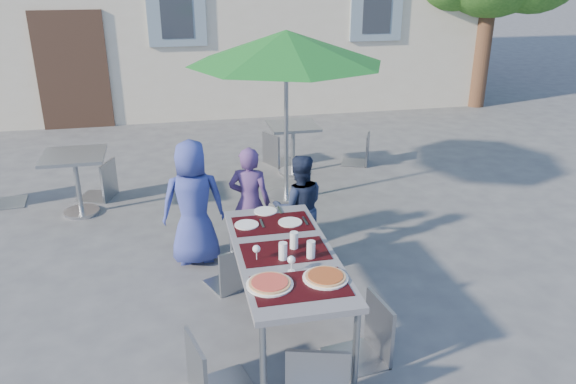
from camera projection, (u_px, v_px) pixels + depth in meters
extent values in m
plane|color=#464749|center=(225.00, 352.00, 4.60)|extent=(90.00, 90.00, 0.00)
cube|color=#38251B|center=(73.00, 71.00, 10.56)|extent=(1.30, 0.06, 2.20)
cube|color=gray|center=(176.00, 8.00, 10.54)|extent=(1.10, 0.06, 1.40)
cube|color=#262B33|center=(176.00, 8.00, 10.53)|extent=(0.60, 0.04, 1.10)
cube|color=gray|center=(377.00, 5.00, 11.33)|extent=(1.10, 0.06, 1.40)
cube|color=#262B33|center=(377.00, 5.00, 11.32)|extent=(0.60, 0.04, 1.10)
cylinder|color=#4E3221|center=(483.00, 42.00, 12.15)|extent=(0.36, 0.36, 2.80)
cube|color=#4E4D53|center=(285.00, 254.00, 4.63)|extent=(0.80, 1.85, 0.05)
cylinder|color=gray|center=(263.00, 364.00, 3.92)|extent=(0.05, 0.05, 0.70)
cylinder|color=gray|center=(356.00, 351.00, 4.05)|extent=(0.05, 0.05, 0.70)
cylinder|color=gray|center=(233.00, 251.00, 5.49)|extent=(0.05, 0.05, 0.70)
cylinder|color=gray|center=(300.00, 244.00, 5.62)|extent=(0.05, 0.05, 0.70)
cube|color=black|center=(300.00, 286.00, 4.12)|extent=(0.70, 0.42, 0.01)
cube|color=black|center=(285.00, 251.00, 4.62)|extent=(0.70, 0.42, 0.01)
cube|color=black|center=(272.00, 224.00, 5.12)|extent=(0.70, 0.42, 0.01)
cylinder|color=white|center=(270.00, 284.00, 4.13)|extent=(0.35, 0.35, 0.01)
cylinder|color=tan|center=(270.00, 283.00, 4.12)|extent=(0.31, 0.31, 0.01)
cylinder|color=#A81D10|center=(270.00, 282.00, 4.12)|extent=(0.27, 0.27, 0.01)
cylinder|color=white|center=(325.00, 278.00, 4.21)|extent=(0.35, 0.35, 0.01)
cylinder|color=tan|center=(325.00, 276.00, 4.21)|extent=(0.31, 0.31, 0.01)
cylinder|color=maroon|center=(326.00, 275.00, 4.20)|extent=(0.27, 0.27, 0.01)
cylinder|color=silver|center=(283.00, 251.00, 4.47)|extent=(0.07, 0.07, 0.15)
cylinder|color=silver|center=(294.00, 241.00, 4.65)|extent=(0.07, 0.07, 0.15)
cylinder|color=silver|center=(311.00, 250.00, 4.49)|extent=(0.07, 0.07, 0.15)
cylinder|color=silver|center=(257.00, 260.00, 4.49)|extent=(0.06, 0.06, 0.00)
cylinder|color=silver|center=(257.00, 256.00, 4.48)|extent=(0.01, 0.01, 0.08)
sphere|color=silver|center=(256.00, 249.00, 4.45)|extent=(0.06, 0.06, 0.06)
cylinder|color=silver|center=(291.00, 271.00, 4.33)|extent=(0.06, 0.06, 0.00)
cylinder|color=silver|center=(291.00, 267.00, 4.31)|extent=(0.01, 0.01, 0.08)
sphere|color=silver|center=(291.00, 260.00, 4.29)|extent=(0.06, 0.06, 0.06)
cylinder|color=white|center=(247.00, 225.00, 5.08)|extent=(0.22, 0.22, 0.01)
cube|color=#B9BBC2|center=(262.00, 223.00, 5.11)|extent=(0.02, 0.18, 0.00)
cylinder|color=white|center=(290.00, 222.00, 5.13)|extent=(0.22, 0.22, 0.01)
cube|color=#B9BBC2|center=(305.00, 221.00, 5.16)|extent=(0.02, 0.18, 0.00)
cylinder|color=white|center=(265.00, 211.00, 5.36)|extent=(0.22, 0.22, 0.01)
cube|color=#B9BBC2|center=(280.00, 210.00, 5.39)|extent=(0.02, 0.18, 0.00)
imported|color=#333E8E|center=(193.00, 203.00, 5.78)|extent=(0.66, 0.44, 1.33)
imported|color=#4D3266|center=(250.00, 202.00, 5.94)|extent=(0.52, 0.43, 1.22)
imported|color=#1B233B|center=(299.00, 207.00, 5.90)|extent=(0.58, 0.36, 1.16)
cube|color=#92989E|center=(227.00, 247.00, 5.43)|extent=(0.50, 0.50, 0.03)
cube|color=#92989E|center=(236.00, 233.00, 5.21)|extent=(0.36, 0.17, 0.45)
cylinder|color=#92989E|center=(234.00, 255.00, 5.72)|extent=(0.02, 0.02, 0.40)
cylinder|color=#92989E|center=(205.00, 264.00, 5.54)|extent=(0.02, 0.02, 0.40)
cylinder|color=#92989E|center=(251.00, 268.00, 5.47)|extent=(0.02, 0.02, 0.40)
cylinder|color=#92989E|center=(221.00, 278.00, 5.29)|extent=(0.02, 0.02, 0.40)
cube|color=#90959B|center=(256.00, 223.00, 5.72)|extent=(0.58, 0.58, 0.03)
cube|color=#90959B|center=(253.00, 207.00, 5.41)|extent=(0.45, 0.17, 0.55)
cylinder|color=#90959B|center=(278.00, 238.00, 5.98)|extent=(0.02, 0.02, 0.49)
cylinder|color=#90959B|center=(241.00, 236.00, 6.02)|extent=(0.02, 0.02, 0.49)
cylinder|color=#90959B|center=(274.00, 256.00, 5.62)|extent=(0.02, 0.02, 0.49)
cylinder|color=#90959B|center=(235.00, 254.00, 5.65)|extent=(0.02, 0.02, 0.49)
cube|color=gray|center=(301.00, 226.00, 5.82)|extent=(0.53, 0.53, 0.03)
cube|color=gray|center=(298.00, 212.00, 5.55)|extent=(0.39, 0.18, 0.48)
cylinder|color=gray|center=(319.00, 239.00, 6.04)|extent=(0.02, 0.02, 0.43)
cylinder|color=gray|center=(287.00, 236.00, 6.09)|extent=(0.02, 0.02, 0.43)
cylinder|color=gray|center=(315.00, 254.00, 5.72)|extent=(0.02, 0.02, 0.43)
cylinder|color=gray|center=(282.00, 251.00, 5.77)|extent=(0.02, 0.02, 0.43)
cube|color=gray|center=(222.00, 340.00, 4.01)|extent=(0.52, 0.52, 0.03)
cube|color=gray|center=(193.00, 318.00, 3.83)|extent=(0.14, 0.42, 0.50)
cylinder|color=gray|center=(256.00, 374.00, 4.02)|extent=(0.02, 0.02, 0.44)
cylinder|color=gray|center=(237.00, 345.00, 4.32)|extent=(0.02, 0.02, 0.44)
cylinder|color=gray|center=(192.00, 359.00, 4.17)|extent=(0.02, 0.02, 0.44)
cube|color=gray|center=(357.00, 311.00, 4.34)|extent=(0.48, 0.48, 0.03)
cube|color=gray|center=(383.00, 278.00, 4.31)|extent=(0.09, 0.43, 0.51)
cylinder|color=gray|center=(325.00, 328.00, 4.53)|extent=(0.02, 0.02, 0.45)
cylinder|color=gray|center=(345.00, 355.00, 4.21)|extent=(0.02, 0.02, 0.45)
cylinder|color=gray|center=(366.00, 319.00, 4.64)|extent=(0.02, 0.02, 0.45)
cylinder|color=gray|center=(388.00, 345.00, 4.32)|extent=(0.02, 0.02, 0.45)
cube|color=gray|center=(317.00, 379.00, 3.60)|extent=(0.55, 0.55, 0.03)
cube|color=gray|center=(319.00, 325.00, 3.70)|extent=(0.43, 0.15, 0.53)
cylinder|color=#B9BBC2|center=(286.00, 197.00, 7.55)|extent=(0.50, 0.50, 0.09)
cylinder|color=gray|center=(286.00, 126.00, 7.18)|extent=(0.06, 0.06, 2.07)
cone|color=#176721|center=(286.00, 47.00, 6.81)|extent=(2.47, 2.47, 0.41)
cylinder|color=#B9BBC2|center=(82.00, 212.00, 7.16)|extent=(0.44, 0.44, 0.04)
cylinder|color=gray|center=(78.00, 186.00, 7.03)|extent=(0.06, 0.06, 0.74)
cube|color=gray|center=(73.00, 156.00, 6.88)|extent=(0.74, 0.74, 0.04)
cube|color=gray|center=(1.00, 169.00, 7.28)|extent=(0.50, 0.50, 0.03)
cylinder|color=gray|center=(19.00, 190.00, 7.26)|extent=(0.02, 0.02, 0.48)
cylinder|color=gray|center=(22.00, 180.00, 7.61)|extent=(0.02, 0.02, 0.48)
cube|color=#91979C|center=(93.00, 165.00, 7.50)|extent=(0.56, 0.56, 0.03)
cube|color=#91979C|center=(105.00, 147.00, 7.38)|extent=(0.18, 0.42, 0.52)
cylinder|color=#91979C|center=(88.00, 176.00, 7.78)|extent=(0.02, 0.02, 0.45)
cylinder|color=#91979C|center=(75.00, 186.00, 7.44)|extent=(0.02, 0.02, 0.45)
cylinder|color=#91979C|center=(114.00, 178.00, 7.74)|extent=(0.02, 0.02, 0.45)
cylinder|color=#91979C|center=(102.00, 187.00, 7.40)|extent=(0.02, 0.02, 0.45)
cylinder|color=#B9BBC2|center=(293.00, 171.00, 8.57)|extent=(0.44, 0.44, 0.04)
cylinder|color=gray|center=(293.00, 151.00, 8.45)|extent=(0.06, 0.06, 0.71)
cube|color=gray|center=(293.00, 126.00, 8.30)|extent=(0.71, 0.71, 0.04)
cube|color=slate|center=(281.00, 135.00, 8.85)|extent=(0.57, 0.57, 0.03)
cube|color=slate|center=(271.00, 121.00, 8.64)|extent=(0.21, 0.40, 0.51)
cylinder|color=slate|center=(298.00, 150.00, 8.91)|extent=(0.02, 0.02, 0.45)
cylinder|color=slate|center=(284.00, 145.00, 9.18)|extent=(0.02, 0.02, 0.45)
cylinder|color=slate|center=(279.00, 154.00, 8.70)|extent=(0.02, 0.02, 0.45)
cylinder|color=slate|center=(265.00, 149.00, 8.97)|extent=(0.02, 0.02, 0.45)
cube|color=gray|center=(356.00, 137.00, 8.83)|extent=(0.54, 0.54, 0.03)
cube|color=gray|center=(369.00, 123.00, 8.71)|extent=(0.19, 0.38, 0.48)
cylinder|color=gray|center=(345.00, 147.00, 9.11)|extent=(0.02, 0.02, 0.43)
cylinder|color=gray|center=(343.00, 153.00, 8.79)|extent=(0.02, 0.02, 0.43)
cylinder|color=gray|center=(367.00, 148.00, 9.04)|extent=(0.02, 0.02, 0.43)
cylinder|color=gray|center=(365.00, 155.00, 8.73)|extent=(0.02, 0.02, 0.43)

